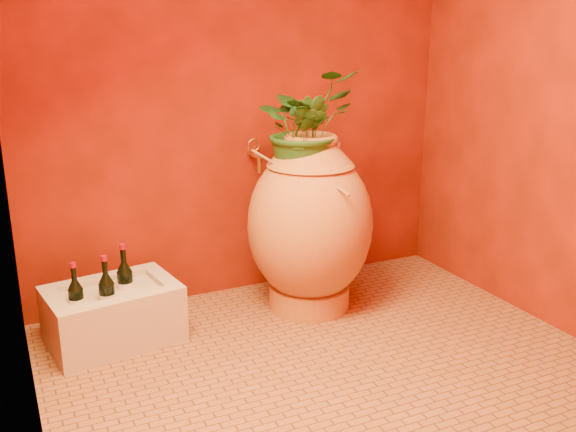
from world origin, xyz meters
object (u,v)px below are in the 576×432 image
amphora (310,224)px  wall_tap (255,154)px  stone_basin (113,315)px  wine_bottle_b (107,297)px  wine_bottle_a (77,301)px  wine_bottle_c (125,285)px

amphora → wall_tap: bearing=119.2°
stone_basin → wine_bottle_b: (-0.03, -0.08, 0.14)m
wine_bottle_a → stone_basin: bearing=16.7°
wine_bottle_a → wine_bottle_c: bearing=16.9°
wine_bottle_c → stone_basin: bearing=-162.6°
amphora → wine_bottle_a: 1.25m
stone_basin → wine_bottle_c: bearing=17.4°
amphora → stone_basin: bearing=177.2°
stone_basin → wall_tap: wall_tap is taller
amphora → stone_basin: size_ratio=1.45×
wall_tap → wine_bottle_c: bearing=-162.9°
amphora → wine_bottle_b: size_ratio=3.02×
amphora → wine_bottle_c: bearing=175.7°
stone_basin → wall_tap: (0.88, 0.27, 0.69)m
amphora → wine_bottle_c: size_ratio=2.92×
wine_bottle_a → wine_bottle_c: 0.26m
wine_bottle_a → wall_tap: size_ratio=1.66×
stone_basin → wine_bottle_b: 0.16m
wine_bottle_a → wine_bottle_b: 0.14m
stone_basin → wine_bottle_a: (-0.17, -0.05, 0.13)m
wine_bottle_a → wall_tap: 1.23m
wine_bottle_c → wall_tap: (0.81, 0.25, 0.55)m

